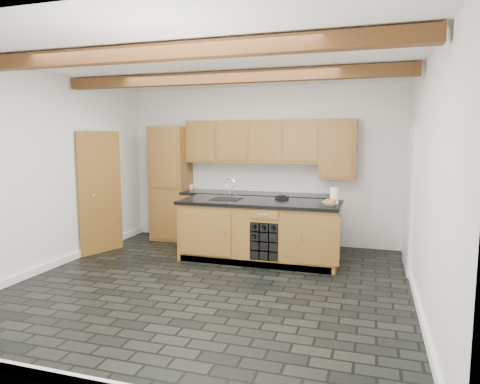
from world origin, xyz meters
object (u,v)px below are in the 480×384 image
object	(u,v)px
paper_towel	(334,196)
fruit_bowl	(330,204)
island	(260,230)
kitchen_scale	(282,197)

from	to	relation	value
paper_towel	fruit_bowl	bearing A→B (deg)	-101.83
island	paper_towel	xyz separation A→B (m)	(1.11, 0.04, 0.58)
island	fruit_bowl	size ratio (longest dim) A/B	10.77
island	paper_towel	bearing A→B (deg)	1.96
fruit_bowl	kitchen_scale	bearing A→B (deg)	150.76
fruit_bowl	paper_towel	xyz separation A→B (m)	(0.04, 0.19, 0.09)
fruit_bowl	paper_towel	distance (m)	0.22
fruit_bowl	paper_towel	bearing A→B (deg)	78.17
island	kitchen_scale	world-z (taller)	kitchen_scale
kitchen_scale	fruit_bowl	bearing A→B (deg)	-19.44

